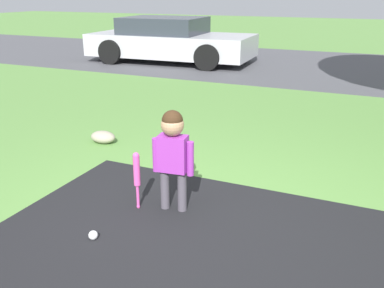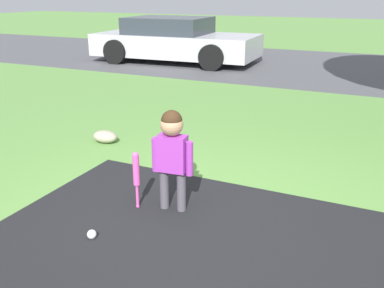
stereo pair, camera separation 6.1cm
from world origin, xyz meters
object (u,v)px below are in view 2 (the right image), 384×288
object	(u,v)px
baseball_bat	(136,172)
parked_car	(175,41)
child	(172,147)
sports_ball	(92,234)

from	to	relation	value
baseball_bat	parked_car	size ratio (longest dim) A/B	0.12
child	baseball_bat	xyz separation A→B (m)	(-0.30, -0.11, -0.25)
sports_ball	baseball_bat	bearing A→B (deg)	84.59
baseball_bat	parked_car	xyz separation A→B (m)	(-3.55, 7.62, 0.22)
baseball_bat	parked_car	world-z (taller)	parked_car
child	sports_ball	xyz separation A→B (m)	(-0.36, -0.70, -0.56)
parked_car	baseball_bat	bearing A→B (deg)	-67.87
child	parked_car	bearing A→B (deg)	110.26
child	sports_ball	world-z (taller)	child
child	baseball_bat	world-z (taller)	child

